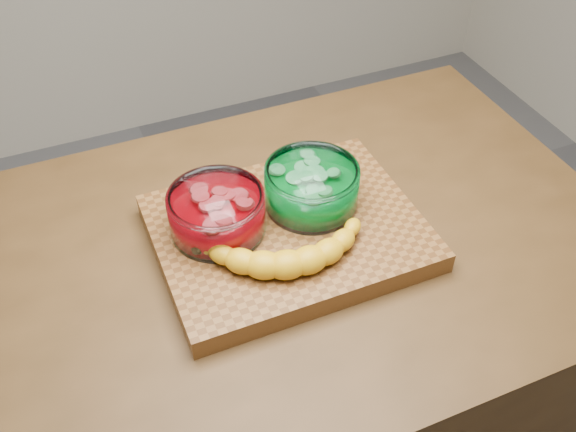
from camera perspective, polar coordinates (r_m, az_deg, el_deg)
name	(u,v)px	position (r m, az deg, el deg)	size (l,w,h in m)	color
counter	(288,381)	(1.49, 0.00, -14.46)	(1.20, 0.80, 0.90)	#462D15
cutting_board	(288,233)	(1.12, 0.00, -1.49)	(0.45, 0.35, 0.04)	brown
bowl_red	(217,213)	(1.08, -6.34, 0.25)	(0.16, 0.16, 0.08)	white
bowl_green	(312,187)	(1.12, 2.11, 2.57)	(0.16, 0.16, 0.08)	white
banana	(285,243)	(1.04, -0.24, -2.40)	(0.30, 0.17, 0.04)	gold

